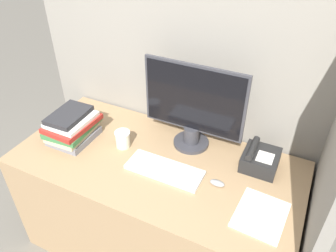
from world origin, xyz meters
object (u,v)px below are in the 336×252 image
object	(u,v)px
mouse	(217,183)
coffee_cup	(123,139)
monitor	(193,109)
keyboard	(165,170)
book_stack	(72,127)
desk_telephone	(260,159)

from	to	relation	value
mouse	coffee_cup	world-z (taller)	coffee_cup
monitor	mouse	size ratio (longest dim) A/B	7.52
keyboard	coffee_cup	xyz separation A→B (m)	(-0.31, 0.08, 0.04)
coffee_cup	book_stack	world-z (taller)	book_stack
mouse	book_stack	distance (m)	0.89
keyboard	book_stack	distance (m)	0.61
coffee_cup	monitor	bearing A→B (deg)	29.33
monitor	coffee_cup	bearing A→B (deg)	-150.67
mouse	desk_telephone	world-z (taller)	desk_telephone
keyboard	mouse	size ratio (longest dim) A/B	5.36
monitor	desk_telephone	size ratio (longest dim) A/B	2.94
keyboard	book_stack	bearing A→B (deg)	178.65
book_stack	desk_telephone	bearing A→B (deg)	13.11
monitor	coffee_cup	distance (m)	0.44
keyboard	desk_telephone	xyz separation A→B (m)	(0.43, 0.26, 0.04)
mouse	desk_telephone	xyz separation A→B (m)	(0.15, 0.23, 0.04)
coffee_cup	desk_telephone	size ratio (longest dim) A/B	0.51
monitor	coffee_cup	size ratio (longest dim) A/B	5.82
monitor	book_stack	world-z (taller)	monitor
coffee_cup	book_stack	size ratio (longest dim) A/B	0.31
mouse	desk_telephone	bearing A→B (deg)	56.07
desk_telephone	mouse	bearing A→B (deg)	-123.93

